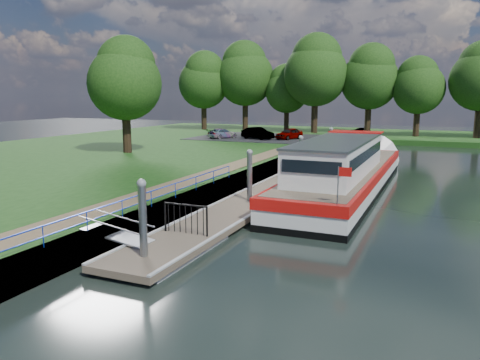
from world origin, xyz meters
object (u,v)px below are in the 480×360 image
at_px(barge, 348,172).
at_px(car_c, 222,133).
at_px(car_a, 289,134).
at_px(pontoon, 279,188).
at_px(car_b, 258,133).

bearing_deg(barge, car_c, 131.80).
bearing_deg(car_a, car_c, -147.95).
xyz_separation_m(pontoon, car_b, (-10.09, 22.38, 1.30)).
bearing_deg(car_c, car_b, -153.18).
height_order(barge, car_b, barge).
xyz_separation_m(pontoon, car_a, (-6.88, 23.67, 1.27)).
bearing_deg(car_a, car_b, -139.10).
xyz_separation_m(pontoon, car_c, (-14.20, 21.97, 1.19)).
bearing_deg(car_a, pontoon, -54.79).
relative_size(barge, car_c, 5.69).
relative_size(barge, car_a, 5.84).
relative_size(car_a, car_b, 0.92).
relative_size(car_b, car_c, 1.05).
bearing_deg(car_b, barge, -124.22).
relative_size(barge, car_b, 5.40).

